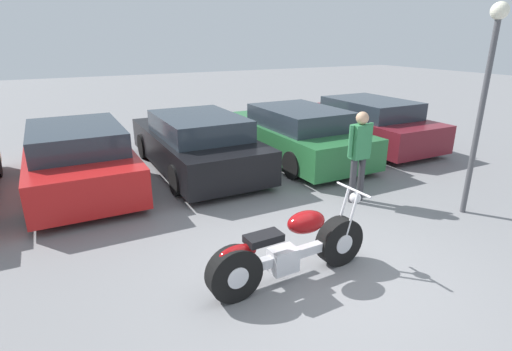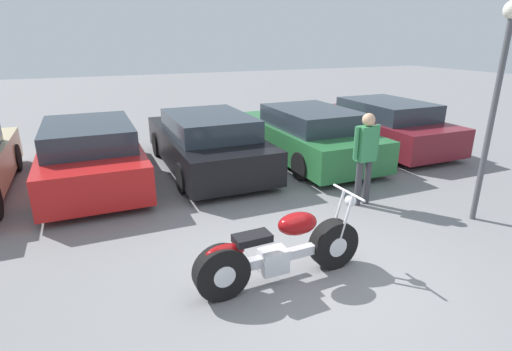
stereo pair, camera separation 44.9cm
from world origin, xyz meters
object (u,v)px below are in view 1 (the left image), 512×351
Objects in this scene: parked_car_maroon at (364,123)px; person_standing at (360,150)px; lamp_post at (487,78)px; motorcycle at (289,250)px; parked_car_red at (78,157)px; parked_car_black at (196,143)px; parked_car_green at (294,134)px.

person_standing is (-2.99, -3.17, 0.38)m from parked_car_maroon.
lamp_post is 2.24m from person_standing.
parked_car_maroon is 2.71× the size of person_standing.
motorcycle is at bearing -147.08° from person_standing.
person_standing reaches higher than parked_car_red.
parked_car_red is 2.48m from parked_car_black.
parked_car_green is (2.98, 4.52, 0.19)m from motorcycle.
parked_car_maroon is at bearing -0.60° from parked_car_red.
parked_car_red is 7.50m from lamp_post.
parked_car_black is 1.00× the size of parked_car_maroon.
parked_car_red is at bearing 143.77° from person_standing.
person_standing reaches higher than parked_car_green.
parked_car_red is at bearing 142.06° from lamp_post.
person_standing is (2.46, 1.59, 0.57)m from motorcycle.
parked_car_black is 2.71× the size of person_standing.
lamp_post is (0.82, -4.18, 1.67)m from parked_car_green.
lamp_post is at bearing -43.09° from person_standing.
parked_car_red is 2.71× the size of person_standing.
person_standing reaches higher than parked_car_maroon.
motorcycle is 0.66× the size of lamp_post.
parked_car_black is (0.50, 4.77, 0.19)m from motorcycle.
parked_car_maroon is 4.38m from person_standing.
parked_car_green is 3.00m from person_standing.
person_standing is at bearing 32.92° from motorcycle.
motorcycle is 0.49× the size of parked_car_green.
motorcycle is 5.42m from parked_car_green.
parked_car_maroon is 5.01m from lamp_post.
lamp_post is at bearing -78.91° from parked_car_green.
parked_car_black and parked_car_green have the same top height.
parked_car_red is 5.51m from person_standing.
lamp_post reaches higher than parked_car_black.
lamp_post reaches higher than person_standing.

